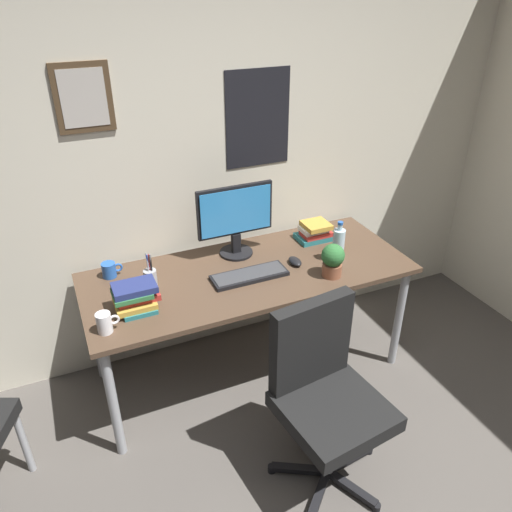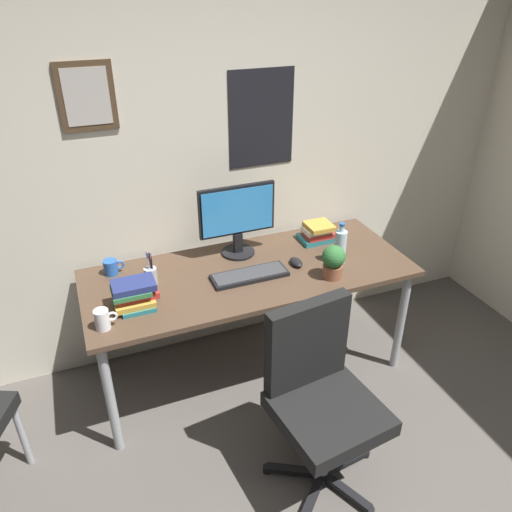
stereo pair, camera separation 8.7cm
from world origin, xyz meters
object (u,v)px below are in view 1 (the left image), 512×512
Objects in this scene: water_bottle at (338,245)px; pen_cup at (150,277)px; computer_mouse at (295,261)px; coffee_mug_near at (105,323)px; book_stack_left at (314,232)px; office_chair at (324,389)px; keyboard at (249,275)px; book_stack_right at (135,297)px; coffee_mug_far at (109,270)px; monitor at (235,218)px; potted_plant at (333,259)px.

water_bottle is 1.09m from pen_cup.
computer_mouse is 1.01× the size of coffee_mug_near.
water_bottle is at bearing -90.80° from book_stack_left.
computer_mouse is 0.53× the size of book_stack_left.
coffee_mug_near is at bearing -162.98° from book_stack_left.
water_bottle is 1.22× the size of book_stack_left.
keyboard is at bearing 94.67° from office_chair.
book_stack_right is at bearing -179.50° from water_bottle.
water_bottle is 1.11× the size of book_stack_right.
coffee_mug_far reaches higher than keyboard.
computer_mouse is (0.24, 0.77, 0.22)m from office_chair.
book_stack_left is (1.26, -0.07, 0.01)m from coffee_mug_far.
pen_cup is (-0.55, -0.14, -0.19)m from monitor.
computer_mouse is at bearing 4.75° from keyboard.
book_stack_right is at bearing -166.17° from book_stack_left.
office_chair reaches higher than book_stack_right.
pen_cup is 0.22m from book_stack_right.
computer_mouse is 0.83m from pen_cup.
book_stack_left is (0.25, 0.22, 0.04)m from computer_mouse.
office_chair reaches higher than potted_plant.
coffee_mug_far is at bearing 155.68° from keyboard.
monitor is 0.77m from book_stack_right.
book_stack_right reaches higher than computer_mouse.
coffee_mug_far is at bearing 156.76° from potted_plant.
computer_mouse is 0.44× the size of water_bottle.
monitor is at bearing 26.11° from book_stack_right.
pen_cup reaches higher than computer_mouse.
coffee_mug_far is 1.24m from potted_plant.
keyboard is at bearing -96.55° from monitor.
keyboard is 0.64m from book_stack_right.
monitor is 0.62m from potted_plant.
keyboard is at bearing -175.25° from computer_mouse.
coffee_mug_far is 0.38m from book_stack_right.
book_stack_left is (0.12, 0.41, -0.05)m from potted_plant.
water_bottle reaches higher than book_stack_left.
book_stack_left is (0.52, -0.04, -0.18)m from monitor.
coffee_mug_far is at bearing 177.00° from monitor.
pen_cup is (0.29, 0.31, 0.00)m from coffee_mug_near.
monitor reaches higher than computer_mouse.
coffee_mug_far reaches higher than computer_mouse.
coffee_mug_near is (-1.11, -0.20, 0.03)m from computer_mouse.
monitor reaches higher than coffee_mug_near.
water_bottle is at bearing 5.66° from coffee_mug_near.
pen_cup is at bearing 162.12° from potted_plant.
water_bottle is 1.31m from coffee_mug_far.
pen_cup is at bearing 123.47° from office_chair.
pen_cup is at bearing -174.30° from book_stack_left.
pen_cup is at bearing 165.13° from keyboard.
coffee_mug_near is 0.21m from book_stack_right.
keyboard is 3.91× the size of computer_mouse.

